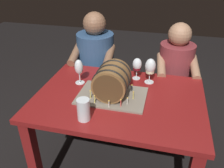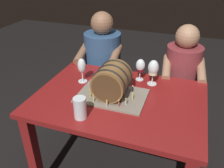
# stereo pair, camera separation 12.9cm
# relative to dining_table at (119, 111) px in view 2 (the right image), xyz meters

# --- Properties ---
(dining_table) EXTENTS (1.17, 0.84, 0.75)m
(dining_table) POSITION_rel_dining_table_xyz_m (0.00, 0.00, 0.00)
(dining_table) COLOR maroon
(dining_table) RESTS_ON ground
(barrel_cake) EXTENTS (0.47, 0.33, 0.25)m
(barrel_cake) POSITION_rel_dining_table_xyz_m (-0.05, -0.01, 0.24)
(barrel_cake) COLOR gray
(barrel_cake) RESTS_ON dining_table
(wine_glass_white) EXTENTS (0.08, 0.08, 0.20)m
(wine_glass_white) POSITION_rel_dining_table_xyz_m (0.18, 0.26, 0.26)
(wine_glass_white) COLOR white
(wine_glass_white) RESTS_ON dining_table
(wine_glass_empty) EXTENTS (0.07, 0.07, 0.19)m
(wine_glass_empty) POSITION_rel_dining_table_xyz_m (-0.34, 0.12, 0.26)
(wine_glass_empty) COLOR white
(wine_glass_empty) RESTS_ON dining_table
(wine_glass_red) EXTENTS (0.07, 0.07, 0.17)m
(wine_glass_red) POSITION_rel_dining_table_xyz_m (0.08, 0.29, 0.24)
(wine_glass_red) COLOR white
(wine_glass_red) RESTS_ON dining_table
(beer_pint) EXTENTS (0.08, 0.08, 0.14)m
(beer_pint) POSITION_rel_dining_table_xyz_m (-0.15, -0.30, 0.19)
(beer_pint) COLOR white
(beer_pint) RESTS_ON dining_table
(person_seated_left) EXTENTS (0.41, 0.49, 1.17)m
(person_seated_left) POSITION_rel_dining_table_xyz_m (-0.38, 0.66, -0.08)
(person_seated_left) COLOR #1B2D46
(person_seated_left) RESTS_ON ground
(person_seated_right) EXTENTS (0.38, 0.48, 1.13)m
(person_seated_right) POSITION_rel_dining_table_xyz_m (0.38, 0.66, -0.12)
(person_seated_right) COLOR #4C1B1E
(person_seated_right) RESTS_ON ground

